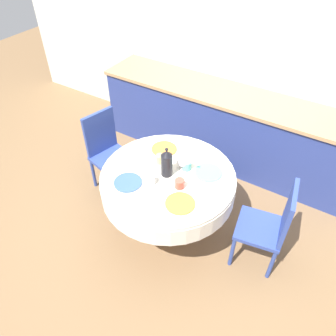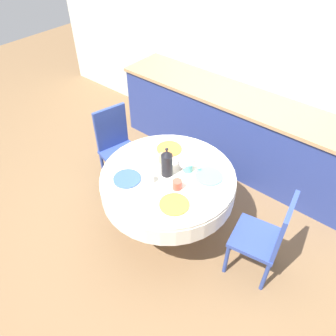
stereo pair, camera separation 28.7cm
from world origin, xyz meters
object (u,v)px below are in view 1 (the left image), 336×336
at_px(chair_left, 271,225).
at_px(teapot, 184,160).
at_px(coffee_carafe, 167,163).
at_px(chair_right, 108,149).

bearing_deg(chair_left, teapot, 79.79).
xyz_separation_m(coffee_carafe, teapot, (0.08, 0.17, -0.05)).
bearing_deg(teapot, coffee_carafe, -115.56).
distance_m(chair_right, coffee_carafe, 1.02).
distance_m(chair_left, chair_right, 1.88).
relative_size(chair_left, chair_right, 1.00).
distance_m(coffee_carafe, teapot, 0.19).
relative_size(coffee_carafe, teapot, 1.48).
distance_m(chair_right, teapot, 1.06).
bearing_deg(teapot, chair_right, 176.37).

